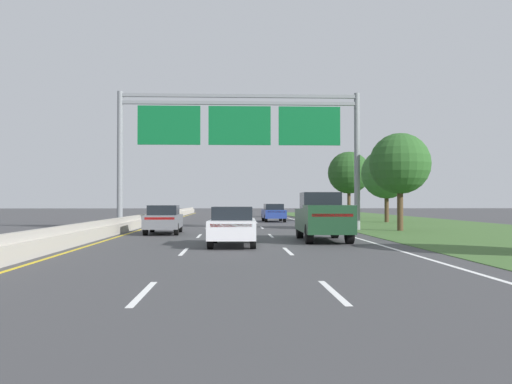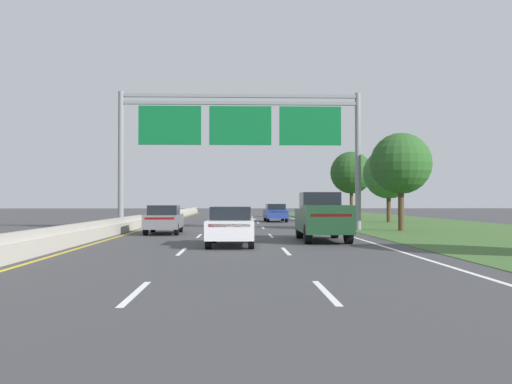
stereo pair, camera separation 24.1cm
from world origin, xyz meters
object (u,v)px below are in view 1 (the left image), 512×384
(pickup_truck_darkgreen, at_px, (323,217))
(car_grey_left_lane_sedan, at_px, (164,219))
(car_blue_right_lane_sedan, at_px, (274,212))
(roadside_tree_far, at_px, (387,174))
(roadside_tree_mid, at_px, (400,164))
(car_white_centre_lane_sedan, at_px, (232,225))
(overhead_sign_gantry, at_px, (240,132))
(roadside_tree_distant, at_px, (349,173))

(pickup_truck_darkgreen, xyz_separation_m, car_grey_left_lane_sedan, (-7.87, 5.79, -0.26))
(car_blue_right_lane_sedan, bearing_deg, roadside_tree_far, -103.44)
(roadside_tree_far, bearing_deg, pickup_truck_darkgreen, -112.38)
(car_blue_right_lane_sedan, distance_m, roadside_tree_mid, 17.34)
(pickup_truck_darkgreen, distance_m, car_white_centre_lane_sedan, 4.92)
(overhead_sign_gantry, height_order, car_blue_right_lane_sedan, overhead_sign_gantry)
(overhead_sign_gantry, distance_m, roadside_tree_distant, 27.56)
(car_grey_left_lane_sedan, bearing_deg, roadside_tree_mid, -81.48)
(pickup_truck_darkgreen, bearing_deg, car_blue_right_lane_sedan, 1.96)
(roadside_tree_distant, bearing_deg, car_white_centre_lane_sedan, -108.64)
(pickup_truck_darkgreen, relative_size, car_white_centre_lane_sedan, 1.22)
(car_blue_right_lane_sedan, relative_size, roadside_tree_distant, 0.63)
(pickup_truck_darkgreen, relative_size, car_grey_left_lane_sedan, 1.22)
(car_white_centre_lane_sedan, bearing_deg, car_grey_left_lane_sedan, 25.22)
(roadside_tree_mid, relative_size, roadside_tree_far, 0.94)
(pickup_truck_darkgreen, height_order, car_grey_left_lane_sedan, pickup_truck_darkgreen)
(pickup_truck_darkgreen, distance_m, roadside_tree_far, 23.96)
(car_grey_left_lane_sedan, bearing_deg, car_white_centre_lane_sedan, -157.38)
(car_grey_left_lane_sedan, bearing_deg, car_blue_right_lane_sedan, -23.50)
(car_white_centre_lane_sedan, height_order, roadside_tree_distant, roadside_tree_distant)
(car_white_centre_lane_sedan, xyz_separation_m, car_blue_right_lane_sedan, (3.60, 26.69, 0.00))
(pickup_truck_darkgreen, bearing_deg, roadside_tree_mid, -35.54)
(roadside_tree_distant, bearing_deg, car_grey_left_lane_sedan, -119.79)
(pickup_truck_darkgreen, bearing_deg, car_white_centre_lane_sedan, 124.63)
(overhead_sign_gantry, height_order, car_grey_left_lane_sedan, overhead_sign_gantry)
(car_grey_left_lane_sedan, distance_m, roadside_tree_mid, 14.49)
(roadside_tree_mid, bearing_deg, overhead_sign_gantry, 173.29)
(overhead_sign_gantry, distance_m, roadside_tree_mid, 9.97)
(roadside_tree_far, distance_m, roadside_tree_distant, 12.20)
(overhead_sign_gantry, distance_m, car_grey_left_lane_sedan, 7.64)
(car_grey_left_lane_sedan, relative_size, roadside_tree_distant, 0.62)
(pickup_truck_darkgreen, relative_size, car_blue_right_lane_sedan, 1.22)
(car_white_centre_lane_sedan, height_order, car_blue_right_lane_sedan, same)
(car_white_centre_lane_sedan, bearing_deg, roadside_tree_far, -26.75)
(car_white_centre_lane_sedan, bearing_deg, pickup_truck_darkgreen, -54.94)
(roadside_tree_far, bearing_deg, car_blue_right_lane_sedan, 168.23)
(pickup_truck_darkgreen, height_order, car_blue_right_lane_sedan, pickup_truck_darkgreen)
(car_grey_left_lane_sedan, height_order, car_blue_right_lane_sedan, same)
(pickup_truck_darkgreen, height_order, roadside_tree_mid, roadside_tree_mid)
(pickup_truck_darkgreen, distance_m, car_blue_right_lane_sedan, 23.96)
(roadside_tree_far, relative_size, roadside_tree_distant, 0.89)
(car_white_centre_lane_sedan, distance_m, car_grey_left_lane_sedan, 9.33)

